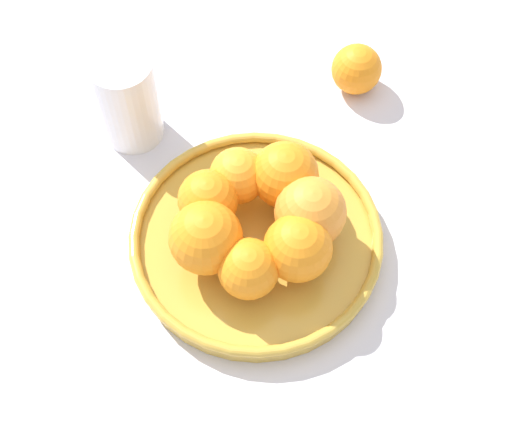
% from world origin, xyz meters
% --- Properties ---
extents(ground_plane, '(4.00, 4.00, 0.00)m').
position_xyz_m(ground_plane, '(0.00, 0.00, 0.00)').
color(ground_plane, silver).
extents(fruit_bowl, '(0.30, 0.30, 0.03)m').
position_xyz_m(fruit_bowl, '(0.00, 0.00, 0.02)').
color(fruit_bowl, gold).
rests_on(fruit_bowl, ground_plane).
extents(orange_pile, '(0.20, 0.19, 0.08)m').
position_xyz_m(orange_pile, '(0.00, -0.00, 0.07)').
color(orange_pile, orange).
rests_on(orange_pile, fruit_bowl).
extents(stray_orange, '(0.07, 0.07, 0.07)m').
position_xyz_m(stray_orange, '(0.18, 0.22, 0.03)').
color(stray_orange, orange).
rests_on(stray_orange, ground_plane).
extents(drinking_glass, '(0.08, 0.08, 0.13)m').
position_xyz_m(drinking_glass, '(-0.12, 0.20, 0.06)').
color(drinking_glass, white).
rests_on(drinking_glass, ground_plane).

